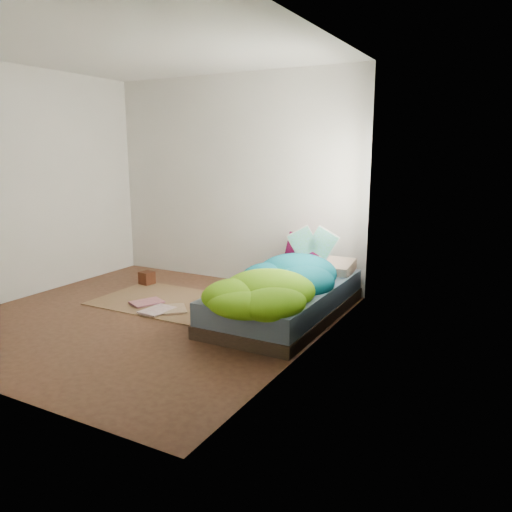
% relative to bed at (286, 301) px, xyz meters
% --- Properties ---
extents(ground, '(3.50, 3.50, 0.00)m').
position_rel_bed_xyz_m(ground, '(-1.22, -0.72, -0.17)').
color(ground, '#45261A').
rests_on(ground, ground).
extents(room_walls, '(3.54, 3.54, 2.62)m').
position_rel_bed_xyz_m(room_walls, '(-1.21, -0.71, 1.46)').
color(room_walls, silver).
rests_on(room_walls, ground).
extents(bed, '(1.00, 2.00, 0.34)m').
position_rel_bed_xyz_m(bed, '(0.00, 0.00, 0.00)').
color(bed, '#352B1C').
rests_on(bed, ground).
extents(duvet, '(0.96, 1.84, 0.34)m').
position_rel_bed_xyz_m(duvet, '(0.00, -0.22, 0.34)').
color(duvet, '#075370').
rests_on(duvet, bed).
extents(rug, '(1.60, 1.10, 0.01)m').
position_rel_bed_xyz_m(rug, '(-1.37, -0.17, -0.16)').
color(rug, brown).
rests_on(rug, ground).
extents(pillow_floral, '(0.56, 0.35, 0.13)m').
position_rel_bed_xyz_m(pillow_floral, '(0.19, 0.70, 0.23)').
color(pillow_floral, beige).
rests_on(pillow_floral, bed).
extents(pillow_magenta, '(0.42, 0.23, 0.40)m').
position_rel_bed_xyz_m(pillow_magenta, '(-0.15, 0.75, 0.37)').
color(pillow_magenta, '#430425').
rests_on(pillow_magenta, bed).
extents(open_book, '(0.45, 0.23, 0.27)m').
position_rel_bed_xyz_m(open_book, '(0.11, 0.44, 0.65)').
color(open_book, green).
rests_on(open_book, duvet).
extents(wooden_box, '(0.18, 0.18, 0.16)m').
position_rel_bed_xyz_m(wooden_box, '(-2.07, 0.28, -0.08)').
color(wooden_box, black).
rests_on(wooden_box, rug).
extents(floor_book_a, '(0.28, 0.37, 0.03)m').
position_rel_bed_xyz_m(floor_book_a, '(-1.36, -0.53, -0.14)').
color(floor_book_a, white).
rests_on(floor_book_a, rug).
extents(floor_book_b, '(0.36, 0.41, 0.03)m').
position_rel_bed_xyz_m(floor_book_b, '(-1.62, -0.33, -0.14)').
color(floor_book_b, '#D57B80').
rests_on(floor_book_b, rug).
extents(floor_book_c, '(0.40, 0.40, 0.02)m').
position_rel_bed_xyz_m(floor_book_c, '(-1.19, -0.50, -0.14)').
color(floor_book_c, tan).
rests_on(floor_book_c, rug).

